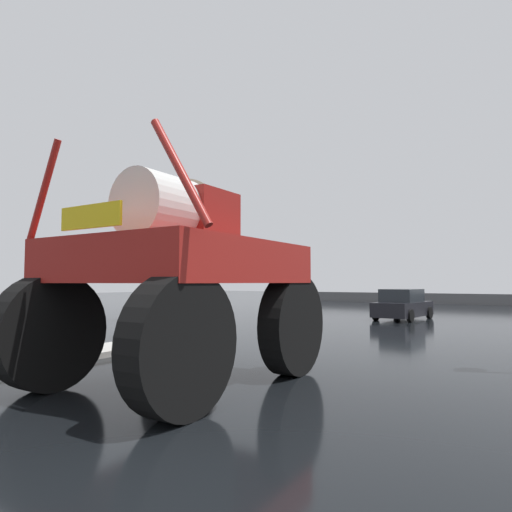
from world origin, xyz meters
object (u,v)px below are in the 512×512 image
oversize_sprayer (181,277)px  traffic_signal_near_left (168,248)px  sedan_ahead (403,305)px  bare_tree_left (188,203)px

oversize_sprayer → traffic_signal_near_left: bearing=45.1°
oversize_sprayer → sedan_ahead: (-0.12, 16.32, -1.24)m
traffic_signal_near_left → bare_tree_left: 6.87m
sedan_ahead → bare_tree_left: (-8.53, -6.46, 5.02)m
sedan_ahead → oversize_sprayer: bearing=-173.3°
oversize_sprayer → bare_tree_left: bearing=39.9°
oversize_sprayer → sedan_ahead: 16.37m
traffic_signal_near_left → sedan_ahead: bearing=67.2°
bare_tree_left → sedan_ahead: bearing=37.2°
oversize_sprayer → bare_tree_left: bare_tree_left is taller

